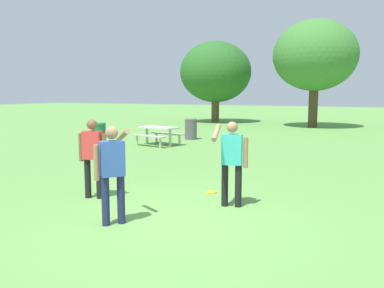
{
  "coord_description": "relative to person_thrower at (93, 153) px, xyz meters",
  "views": [
    {
      "loc": [
        3.17,
        -5.87,
        2.18
      ],
      "look_at": [
        -0.77,
        2.45,
        1.0
      ],
      "focal_mm": 37.6,
      "sensor_mm": 36.0,
      "label": 1
    }
  ],
  "objects": [
    {
      "name": "ground_plane",
      "position": [
        2.17,
        -0.63,
        -0.94
      ],
      "size": [
        120.0,
        120.0,
        0.0
      ],
      "primitive_type": "plane",
      "color": "#609947"
    },
    {
      "name": "person_thrower",
      "position": [
        0.0,
        0.0,
        0.0
      ],
      "size": [
        0.6,
        0.3,
        1.64
      ],
      "color": "black",
      "rests_on": "ground"
    },
    {
      "name": "person_catcher",
      "position": [
        2.8,
        0.62,
        0.02
      ],
      "size": [
        0.6,
        0.76,
        1.64
      ],
      "color": "black",
      "rests_on": "ground"
    },
    {
      "name": "person_bystander",
      "position": [
        1.38,
        -1.2,
        0.02
      ],
      "size": [
        0.5,
        0.84,
        1.64
      ],
      "color": "#1E234C",
      "rests_on": "ground"
    },
    {
      "name": "frisbee",
      "position": [
        2.04,
        1.45,
        -0.93
      ],
      "size": [
        0.24,
        0.24,
        0.03
      ],
      "primitive_type": "cylinder",
      "color": "yellow",
      "rests_on": "ground"
    },
    {
      "name": "picnic_table_near",
      "position": [
        -3.02,
        7.88,
        -0.38
      ],
      "size": [
        1.98,
        1.78,
        0.77
      ],
      "color": "beige",
      "rests_on": "ground"
    },
    {
      "name": "trash_can_beside_table",
      "position": [
        -5.03,
        6.54,
        -0.46
      ],
      "size": [
        0.59,
        0.59,
        0.96
      ],
      "color": "#1E663D",
      "rests_on": "ground"
    },
    {
      "name": "trash_can_further_along",
      "position": [
        -2.71,
        10.38,
        -0.46
      ],
      "size": [
        0.59,
        0.59,
        0.96
      ],
      "color": "#515156",
      "rests_on": "ground"
    },
    {
      "name": "tree_tall_left",
      "position": [
        -5.83,
        21.1,
        2.72
      ],
      "size": [
        5.19,
        5.19,
        5.88
      ],
      "color": "brown",
      "rests_on": "ground"
    },
    {
      "name": "tree_broad_center",
      "position": [
        1.39,
        19.64,
        3.5
      ],
      "size": [
        5.15,
        5.15,
        6.65
      ],
      "color": "#4C3823",
      "rests_on": "ground"
    }
  ]
}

